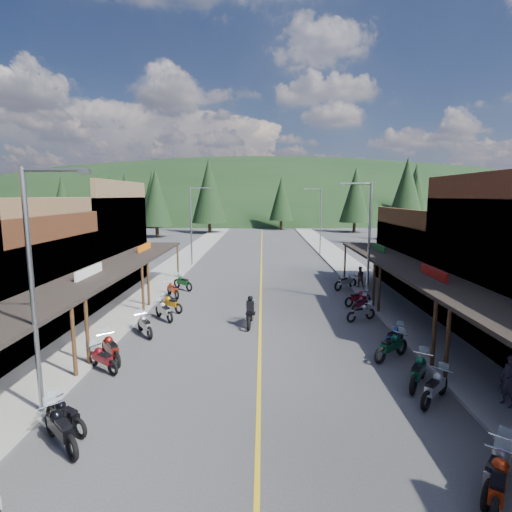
{
  "coord_description": "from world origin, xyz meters",
  "views": [
    {
      "loc": [
        0.12,
        -18.06,
        7.15
      ],
      "look_at": [
        -0.33,
        9.21,
        3.0
      ],
      "focal_mm": 28.0,
      "sensor_mm": 36.0,
      "label": 1
    }
  ],
  "objects_px": {
    "pine_5": "(415,192)",
    "pedestrian_east_b": "(359,277)",
    "bike_east_6": "(419,370)",
    "pine_6": "(490,199)",
    "streetlight_1": "(192,222)",
    "rider_on_bike": "(250,313)",
    "bike_west_7": "(111,347)",
    "shop_east_3": "(447,258)",
    "pine_10": "(156,198)",
    "streetlight_0": "(36,282)",
    "shop_west_3": "(77,244)",
    "pedestrian_east_a": "(510,381)",
    "pine_4": "(355,195)",
    "bike_east_11": "(358,297)",
    "bike_east_4": "(497,467)",
    "bike_east_9": "(361,312)",
    "bike_east_3": "(498,482)",
    "streetlight_3": "(320,218)",
    "bike_west_11": "(173,289)",
    "bike_west_5": "(65,414)",
    "bike_east_10": "(360,303)",
    "pine_11": "(406,195)",
    "bike_west_8": "(145,324)",
    "bike_west_4": "(60,427)",
    "bike_west_12": "(183,282)",
    "streetlight_2": "(367,237)",
    "pine_2": "(209,191)",
    "pine_7": "(126,195)",
    "pine_9": "(416,200)",
    "bike_east_8": "(394,336)",
    "pine_3": "(281,199)",
    "bike_east_5": "(435,386)",
    "bike_east_12": "(346,281)",
    "pine_0": "(63,199)",
    "pine_8": "(111,204)",
    "pine_1": "(153,195)",
    "bike_west_10": "(171,303)",
    "bike_east_7": "(391,345)",
    "bike_west_6": "(102,358)"
  },
  "relations": [
    {
      "from": "bike_west_5",
      "to": "bike_east_10",
      "type": "height_order",
      "value": "bike_west_5"
    },
    {
      "from": "bike_east_6",
      "to": "rider_on_bike",
      "type": "relative_size",
      "value": 0.95
    },
    {
      "from": "pine_2",
      "to": "bike_east_8",
      "type": "distance_m",
      "value": 60.58
    },
    {
      "from": "pine_0",
      "to": "bike_west_4",
      "type": "relative_size",
      "value": 4.89
    },
    {
      "from": "streetlight_3",
      "to": "bike_east_10",
      "type": "xyz_separation_m",
      "value": [
        -0.79,
        -23.99,
        -3.91
      ]
    },
    {
      "from": "pine_6",
      "to": "bike_west_8",
      "type": "bearing_deg",
      "value": -129.77
    },
    {
      "from": "streetlight_2",
      "to": "bike_east_3",
      "type": "height_order",
      "value": "streetlight_2"
    },
    {
      "from": "shop_east_3",
      "to": "pine_10",
      "type": "xyz_separation_m",
      "value": [
        -31.75,
        38.7,
        4.25
      ]
    },
    {
      "from": "bike_east_4",
      "to": "bike_east_9",
      "type": "distance_m",
      "value": 13.38
    },
    {
      "from": "bike_west_8",
      "to": "shop_west_3",
      "type": "bearing_deg",
      "value": 94.64
    },
    {
      "from": "pine_6",
      "to": "bike_west_11",
      "type": "bearing_deg",
      "value": -133.7
    },
    {
      "from": "pine_10",
      "to": "pedestrian_east_a",
      "type": "height_order",
      "value": "pine_10"
    },
    {
      "from": "streetlight_0",
      "to": "bike_east_11",
      "type": "relative_size",
      "value": 3.86
    },
    {
      "from": "pine_3",
      "to": "bike_east_10",
      "type": "height_order",
      "value": "pine_3"
    },
    {
      "from": "bike_east_10",
      "to": "streetlight_0",
      "type": "bearing_deg",
      "value": -97.96
    },
    {
      "from": "shop_east_3",
      "to": "bike_east_6",
      "type": "xyz_separation_m",
      "value": [
        -7.74,
        -15.06,
        -1.89
      ]
    },
    {
      "from": "pine_8",
      "to": "bike_west_8",
      "type": "bearing_deg",
      "value": -67.3
    },
    {
      "from": "bike_east_12",
      "to": "bike_west_11",
      "type": "bearing_deg",
      "value": -115.92
    },
    {
      "from": "pine_5",
      "to": "bike_east_10",
      "type": "xyz_separation_m",
      "value": [
        -27.84,
        -65.99,
        -7.44
      ]
    },
    {
      "from": "shop_east_3",
      "to": "bike_west_5",
      "type": "bearing_deg",
      "value": -137.19
    },
    {
      "from": "rider_on_bike",
      "to": "pine_4",
      "type": "bearing_deg",
      "value": 75.8
    },
    {
      "from": "pine_2",
      "to": "shop_west_3",
      "type": "bearing_deg",
      "value": -94.63
    },
    {
      "from": "bike_east_5",
      "to": "bike_east_12",
      "type": "height_order",
      "value": "bike_east_12"
    },
    {
      "from": "bike_west_7",
      "to": "bike_east_11",
      "type": "distance_m",
      "value": 15.72
    },
    {
      "from": "shop_west_3",
      "to": "bike_west_11",
      "type": "bearing_deg",
      "value": -14.38
    },
    {
      "from": "bike_east_6",
      "to": "pine_6",
      "type": "bearing_deg",
      "value": 92.42
    },
    {
      "from": "pine_11",
      "to": "bike_east_11",
      "type": "distance_m",
      "value": 34.17
    },
    {
      "from": "pine_4",
      "to": "bike_east_11",
      "type": "bearing_deg",
      "value": -102.46
    },
    {
      "from": "pine_10",
      "to": "bike_west_5",
      "type": "height_order",
      "value": "pine_10"
    },
    {
      "from": "pedestrian_east_b",
      "to": "pine_5",
      "type": "bearing_deg",
      "value": -113.34
    },
    {
      "from": "pine_11",
      "to": "bike_west_7",
      "type": "xyz_separation_m",
      "value": [
        -26.43,
        -39.75,
        -6.53
      ]
    },
    {
      "from": "pine_2",
      "to": "bike_east_11",
      "type": "bearing_deg",
      "value": -72.08
    },
    {
      "from": "streetlight_3",
      "to": "bike_west_4",
      "type": "height_order",
      "value": "streetlight_3"
    },
    {
      "from": "pine_9",
      "to": "bike_west_5",
      "type": "relative_size",
      "value": 5.51
    },
    {
      "from": "pine_2",
      "to": "bike_east_7",
      "type": "bearing_deg",
      "value": -75.08
    },
    {
      "from": "bike_west_7",
      "to": "rider_on_bike",
      "type": "height_order",
      "value": "rider_on_bike"
    },
    {
      "from": "shop_west_3",
      "to": "pine_3",
      "type": "height_order",
      "value": "pine_3"
    },
    {
      "from": "streetlight_0",
      "to": "bike_west_7",
      "type": "relative_size",
      "value": 3.5
    },
    {
      "from": "pedestrian_east_a",
      "to": "streetlight_3",
      "type": "bearing_deg",
      "value": 159.6
    },
    {
      "from": "pine_1",
      "to": "bike_west_10",
      "type": "distance_m",
      "value": 67.13
    },
    {
      "from": "shop_east_3",
      "to": "streetlight_2",
      "type": "relative_size",
      "value": 1.36
    },
    {
      "from": "shop_west_3",
      "to": "pedestrian_east_a",
      "type": "relative_size",
      "value": 6.19
    },
    {
      "from": "streetlight_1",
      "to": "bike_east_3",
      "type": "relative_size",
      "value": 3.5
    },
    {
      "from": "pine_7",
      "to": "bike_west_11",
      "type": "distance_m",
      "value": 71.76
    },
    {
      "from": "bike_west_12",
      "to": "bike_west_6",
      "type": "bearing_deg",
      "value": -138.91
    },
    {
      "from": "bike_west_12",
      "to": "pedestrian_east_a",
      "type": "relative_size",
      "value": 1.25
    },
    {
      "from": "bike_east_4",
      "to": "pedestrian_east_b",
      "type": "xyz_separation_m",
      "value": [
        1.8,
        21.43,
        0.3
      ]
    },
    {
      "from": "pine_5",
      "to": "pedestrian_east_b",
      "type": "relative_size",
      "value": 8.73
    },
    {
      "from": "streetlight_1",
      "to": "bike_west_11",
      "type": "xyz_separation_m",
      "value": [
        0.73,
        -12.64,
        -3.85
      ]
    },
    {
      "from": "streetlight_1",
      "to": "rider_on_bike",
      "type": "distance_m",
      "value": 20.21
    }
  ]
}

